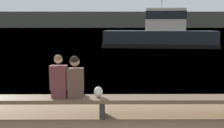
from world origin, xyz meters
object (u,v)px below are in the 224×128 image
at_px(tugboat_red, 160,35).
at_px(person_right, 75,79).
at_px(bench_main, 102,100).
at_px(shopping_bag, 98,92).
at_px(person_left, 59,79).

bearing_deg(tugboat_red, person_right, 171.07).
height_order(bench_main, tugboat_red, tugboat_red).
xyz_separation_m(person_right, shopping_bag, (0.53, 0.02, -0.31)).
distance_m(shopping_bag, tugboat_red, 20.23).
height_order(bench_main, person_left, person_left).
bearing_deg(tugboat_red, shopping_bag, 172.51).
bearing_deg(person_right, person_left, 179.78).
height_order(person_left, person_right, person_left).
bearing_deg(person_left, person_right, -0.22).
distance_m(person_left, shopping_bag, 0.95).
bearing_deg(person_left, shopping_bag, 0.92).
xyz_separation_m(person_left, person_right, (0.37, -0.00, 0.01)).
distance_m(person_right, shopping_bag, 0.62).
bearing_deg(tugboat_red, bench_main, 172.78).
xyz_separation_m(person_left, shopping_bag, (0.90, 0.01, -0.30)).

